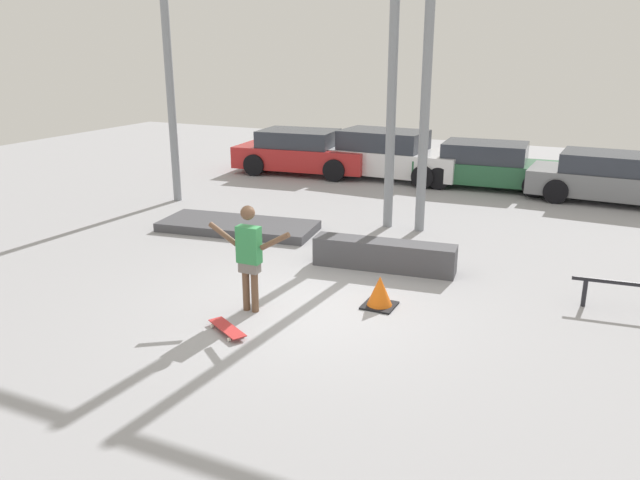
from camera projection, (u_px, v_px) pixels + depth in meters
ground_plane at (307, 307)px, 9.50m from camera, size 36.00×36.00×0.00m
skateboarder at (249, 253)px, 9.10m from camera, size 1.35×0.21×1.63m
skateboard at (227, 328)px, 8.64m from camera, size 0.77×0.56×0.08m
grind_box at (384, 255)px, 11.04m from camera, size 2.56×0.76×0.51m
manual_pad at (238, 226)px, 13.40m from camera, size 3.49×1.76×0.19m
canopy_support_left at (271, 33)px, 13.66m from camera, size 5.88×0.20×6.75m
canopy_support_right at (585, 30)px, 11.06m from camera, size 5.88×0.20×6.75m
parked_car_red at (302, 152)px, 19.22m from camera, size 4.28×2.25×1.32m
parked_car_white at (387, 155)px, 18.49m from camera, size 4.47×2.04×1.41m
parked_car_green at (488, 166)px, 17.36m from camera, size 4.13×2.05×1.23m
parked_car_grey at (613, 178)px, 15.71m from camera, size 4.14×1.98×1.23m
traffic_cone at (380, 292)px, 9.45m from camera, size 0.48×0.48×0.49m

